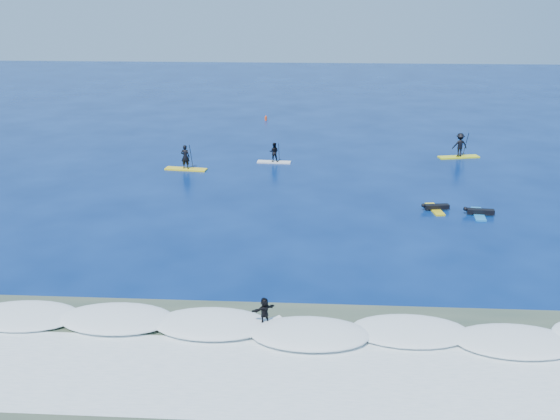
# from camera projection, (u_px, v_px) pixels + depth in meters

# --- Properties ---
(ground) EXTENTS (160.00, 160.00, 0.00)m
(ground) POSITION_uv_depth(u_px,v_px,m) (294.00, 238.00, 34.48)
(ground) COLOR #03184A
(ground) RESTS_ON ground
(shallow_water) EXTENTS (90.00, 13.00, 0.01)m
(shallow_water) POSITION_uv_depth(u_px,v_px,m) (279.00, 394.00, 21.36)
(shallow_water) COLOR #324537
(shallow_water) RESTS_ON ground
(breaking_wave) EXTENTS (40.00, 6.00, 0.30)m
(breaking_wave) POSITION_uv_depth(u_px,v_px,m) (285.00, 333.00, 25.11)
(breaking_wave) COLOR white
(breaking_wave) RESTS_ON ground
(whitewater) EXTENTS (34.00, 5.00, 0.02)m
(whitewater) POSITION_uv_depth(u_px,v_px,m) (281.00, 377.00, 22.30)
(whitewater) COLOR silver
(whitewater) RESTS_ON ground
(sup_paddler_left) EXTENTS (3.23, 1.18, 2.22)m
(sup_paddler_left) POSITION_uv_depth(u_px,v_px,m) (186.00, 161.00, 46.77)
(sup_paddler_left) COLOR yellow
(sup_paddler_left) RESTS_ON ground
(sup_paddler_center) EXTENTS (2.66, 0.83, 1.84)m
(sup_paddler_center) POSITION_uv_depth(u_px,v_px,m) (274.00, 154.00, 48.62)
(sup_paddler_center) COLOR silver
(sup_paddler_center) RESTS_ON ground
(sup_paddler_right) EXTENTS (3.41, 1.53, 2.32)m
(sup_paddler_right) POSITION_uv_depth(u_px,v_px,m) (460.00, 147.00, 49.98)
(sup_paddler_right) COLOR yellow
(sup_paddler_right) RESTS_ON ground
(prone_paddler_near) EXTENTS (1.77, 2.28, 0.46)m
(prone_paddler_near) POSITION_uv_depth(u_px,v_px,m) (435.00, 208.00, 38.63)
(prone_paddler_near) COLOR gold
(prone_paddler_near) RESTS_ON ground
(prone_paddler_far) EXTENTS (1.86, 2.37, 0.49)m
(prone_paddler_far) POSITION_uv_depth(u_px,v_px,m) (479.00, 212.00, 37.82)
(prone_paddler_far) COLOR #1976C0
(prone_paddler_far) RESTS_ON ground
(wave_surfer) EXTENTS (1.66, 1.33, 1.22)m
(wave_surfer) POSITION_uv_depth(u_px,v_px,m) (264.00, 313.00, 25.22)
(wave_surfer) COLOR white
(wave_surfer) RESTS_ON breaking_wave
(marker_buoy) EXTENTS (0.24, 0.24, 0.58)m
(marker_buoy) POSITION_uv_depth(u_px,v_px,m) (266.00, 118.00, 63.72)
(marker_buoy) COLOR #E53E14
(marker_buoy) RESTS_ON ground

